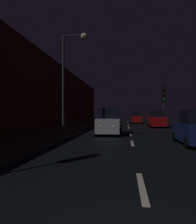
# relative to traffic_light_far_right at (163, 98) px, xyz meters

# --- Properties ---
(ground) EXTENTS (25.57, 84.00, 0.02)m
(ground) POSITION_rel_traffic_light_far_right_xyz_m (-4.29, 0.17, -3.71)
(ground) COLOR black
(sidewalk_left) EXTENTS (4.40, 84.00, 0.15)m
(sidewalk_left) POSITION_rel_traffic_light_far_right_xyz_m (-10.88, 0.17, -3.63)
(sidewalk_left) COLOR #38332B
(sidewalk_left) RESTS_ON ground
(building_facade_left) EXTENTS (0.80, 63.00, 8.16)m
(building_facade_left) POSITION_rel_traffic_light_far_right_xyz_m (-13.48, -3.33, 0.38)
(building_facade_left) COLOR #472319
(building_facade_left) RESTS_ON ground
(lane_centerline) EXTENTS (0.16, 38.83, 0.01)m
(lane_centerline) POSITION_rel_traffic_light_far_right_xyz_m (-4.29, -4.48, -3.70)
(lane_centerline) COLOR beige
(lane_centerline) RESTS_ON ground
(traffic_light_far_right) EXTENTS (0.38, 0.49, 5.08)m
(traffic_light_far_right) POSITION_rel_traffic_light_far_right_xyz_m (0.00, 0.00, 0.00)
(traffic_light_far_right) COLOR #38383A
(traffic_light_far_right) RESTS_ON ground
(streetlamp_overhead) EXTENTS (1.70, 0.44, 7.03)m
(streetlamp_overhead) POSITION_rel_traffic_light_far_right_xyz_m (-8.31, -13.22, 0.97)
(streetlamp_overhead) COLOR #2D2D30
(streetlamp_overhead) RESTS_ON ground
(car_approaching_headlights) EXTENTS (2.02, 4.37, 2.20)m
(car_approaching_headlights) POSITION_rel_traffic_light_far_right_xyz_m (-6.03, -9.18, -2.70)
(car_approaching_headlights) COLOR #A5A8AD
(car_approaching_headlights) RESTS_ON ground
(car_parked_right_far) EXTENTS (1.97, 4.26, 2.15)m
(car_parked_right_far) POSITION_rel_traffic_light_far_right_xyz_m (-0.81, 0.01, -2.72)
(car_parked_right_far) COLOR maroon
(car_parked_right_far) RESTS_ON ground
(car_distant_taillights) EXTENTS (1.88, 4.06, 2.05)m
(car_distant_taillights) POSITION_rel_traffic_light_far_right_xyz_m (-2.82, 10.36, -2.77)
(car_distant_taillights) COLOR maroon
(car_distant_taillights) RESTS_ON ground
(car_parked_right_near) EXTENTS (1.80, 3.89, 1.96)m
(car_parked_right_near) POSITION_rel_traffic_light_far_right_xyz_m (-0.81, -14.26, -2.81)
(car_parked_right_near) COLOR #141E51
(car_parked_right_near) RESTS_ON ground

